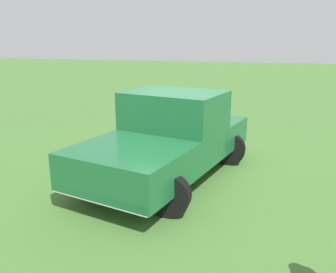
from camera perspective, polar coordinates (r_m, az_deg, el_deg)
ground_plane at (r=8.04m, az=2.34°, el=-5.05°), size 80.00×80.00×0.00m
pickup_truck at (r=7.27m, az=0.45°, el=0.30°), size 2.98×4.83×1.78m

